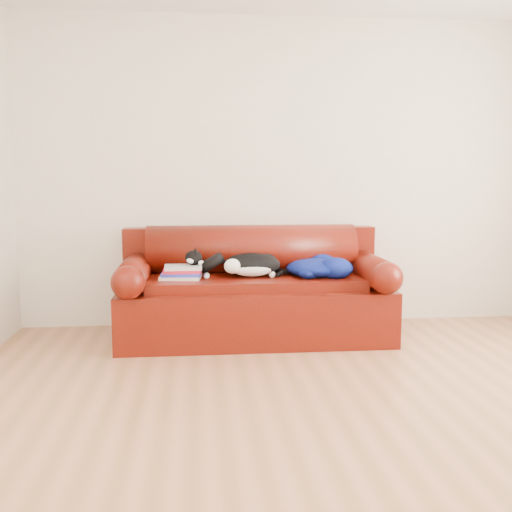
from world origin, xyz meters
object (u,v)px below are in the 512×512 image
(sofa_base, at_px, (254,308))
(book_stack, at_px, (182,272))
(cat, at_px, (251,265))
(blanket, at_px, (318,267))

(sofa_base, bearing_deg, book_stack, -172.95)
(sofa_base, distance_m, cat, 0.36)
(sofa_base, height_order, cat, cat)
(book_stack, relative_size, blanket, 0.59)
(sofa_base, xyz_separation_m, cat, (-0.03, -0.05, 0.35))
(book_stack, height_order, cat, cat)
(cat, relative_size, blanket, 1.17)
(blanket, bearing_deg, sofa_base, 173.19)
(sofa_base, height_order, blanket, blanket)
(sofa_base, distance_m, book_stack, 0.65)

